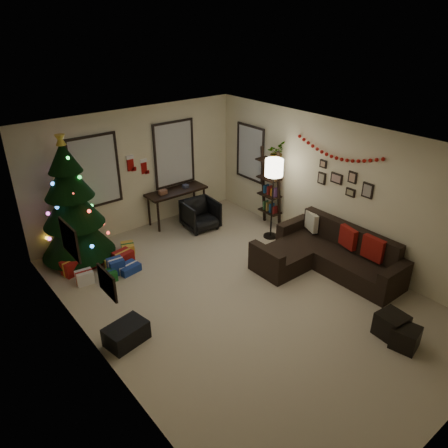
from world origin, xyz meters
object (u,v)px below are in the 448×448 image
(desk_chair, at_px, (201,215))
(desk, at_px, (177,194))
(bookshelf, at_px, (270,190))
(christmas_tree, at_px, (72,209))
(sofa, at_px, (326,256))

(desk_chair, bearing_deg, desk, 112.25)
(desk_chair, bearing_deg, bookshelf, -29.23)
(christmas_tree, bearing_deg, desk, 4.80)
(christmas_tree, distance_m, bookshelf, 4.19)
(christmas_tree, relative_size, bookshelf, 1.42)
(christmas_tree, distance_m, sofa, 4.92)
(christmas_tree, xyz_separation_m, sofa, (3.53, -3.33, -0.81))
(desk, bearing_deg, desk_chair, -72.88)
(desk, bearing_deg, christmas_tree, -175.20)
(sofa, bearing_deg, bookshelf, 77.67)
(desk_chair, height_order, bookshelf, bookshelf)
(desk, height_order, bookshelf, bookshelf)
(desk_chair, distance_m, bookshelf, 1.66)
(christmas_tree, distance_m, desk, 2.52)
(christmas_tree, bearing_deg, sofa, -43.29)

